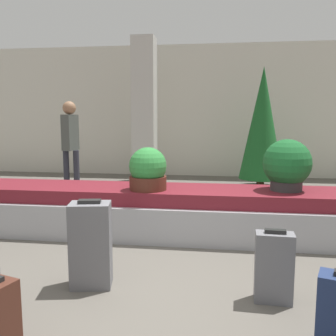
{
  "coord_description": "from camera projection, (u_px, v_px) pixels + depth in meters",
  "views": [
    {
      "loc": [
        0.63,
        -2.91,
        1.48
      ],
      "look_at": [
        0.0,
        1.63,
        0.84
      ],
      "focal_mm": 40.0,
      "sensor_mm": 36.0,
      "label": 1
    }
  ],
  "objects": [
    {
      "name": "ground_plane",
      "position": [
        141.0,
        294.0,
        3.14
      ],
      "size": [
        18.0,
        18.0,
        0.0
      ],
      "primitive_type": "plane",
      "color": "#59544C"
    },
    {
      "name": "back_wall",
      "position": [
        195.0,
        111.0,
        9.2
      ],
      "size": [
        18.0,
        0.06,
        3.2
      ],
      "color": "beige",
      "rests_on": "ground_plane"
    },
    {
      "name": "carousel",
      "position": [
        168.0,
        212.0,
        4.7
      ],
      "size": [
        8.1,
        0.95,
        0.59
      ],
      "color": "#9E9EA3",
      "rests_on": "ground_plane"
    },
    {
      "name": "pillar",
      "position": [
        144.0,
        111.0,
        8.37
      ],
      "size": [
        0.5,
        0.5,
        3.2
      ],
      "color": "beige",
      "rests_on": "ground_plane"
    },
    {
      "name": "suitcase_1",
      "position": [
        274.0,
        267.0,
        2.98
      ],
      "size": [
        0.3,
        0.18,
        0.6
      ],
      "rotation": [
        0.0,
        0.0,
        -0.05
      ],
      "color": "slate",
      "rests_on": "ground_plane"
    },
    {
      "name": "suitcase_3",
      "position": [
        91.0,
        245.0,
        3.24
      ],
      "size": [
        0.39,
        0.3,
        0.77
      ],
      "rotation": [
        0.0,
        0.0,
        0.19
      ],
      "color": "slate",
      "rests_on": "ground_plane"
    },
    {
      "name": "potted_plant_0",
      "position": [
        287.0,
        165.0,
        4.46
      ],
      "size": [
        0.57,
        0.57,
        0.62
      ],
      "color": "#2D2D2D",
      "rests_on": "carousel"
    },
    {
      "name": "potted_plant_1",
      "position": [
        148.0,
        170.0,
        4.52
      ],
      "size": [
        0.45,
        0.45,
        0.52
      ],
      "color": "#4C2319",
      "rests_on": "carousel"
    },
    {
      "name": "traveler_0",
      "position": [
        70.0,
        139.0,
        7.01
      ],
      "size": [
        0.31,
        0.35,
        1.75
      ],
      "rotation": [
        0.0,
        0.0,
        1.36
      ],
      "color": "#282833",
      "rests_on": "ground_plane"
    },
    {
      "name": "decorated_tree",
      "position": [
        262.0,
        123.0,
        7.72
      ],
      "size": [
        0.91,
        0.91,
        2.49
      ],
      "color": "#4C331E",
      "rests_on": "ground_plane"
    }
  ]
}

